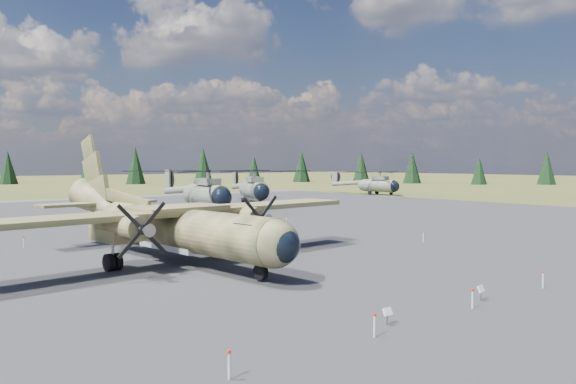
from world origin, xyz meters
TOP-DOWN VIEW (x-y plane):
  - ground at (0.00, 0.00)m, footprint 500.00×500.00m
  - apron at (0.00, 10.00)m, footprint 120.00×120.00m
  - transport_plane at (-2.34, 4.76)m, footprint 26.32×23.84m
  - helicopter_near at (17.49, 33.63)m, footprint 21.87×24.76m
  - helicopter_mid at (30.70, 41.91)m, footprint 24.67×24.73m
  - helicopter_far at (61.74, 44.86)m, footprint 19.96×21.70m
  - info_placard_left at (-2.52, -12.80)m, footprint 0.43×0.19m
  - info_placard_right at (3.47, -12.97)m, footprint 0.46×0.24m
  - barrier_fence at (-0.46, -0.08)m, footprint 33.12×29.62m
  - treeline at (9.95, 2.30)m, footprint 299.65×295.94m

SIDE VIEW (x-z plane):
  - ground at x=0.00m, z-range 0.00..0.00m
  - apron at x=0.00m, z-range -0.02..0.02m
  - info_placard_left at x=-2.52m, z-range 0.11..0.78m
  - info_placard_right at x=3.47m, z-range 0.12..0.82m
  - barrier_fence at x=-0.46m, z-range 0.08..0.93m
  - transport_plane at x=-2.34m, z-range -1.84..6.82m
  - helicopter_far at x=61.74m, z-range 0.92..5.34m
  - helicopter_mid at x=30.70m, z-range 1.03..5.97m
  - helicopter_near at x=17.49m, z-range 1.08..6.27m
  - treeline at x=9.95m, z-range -0.67..10.27m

